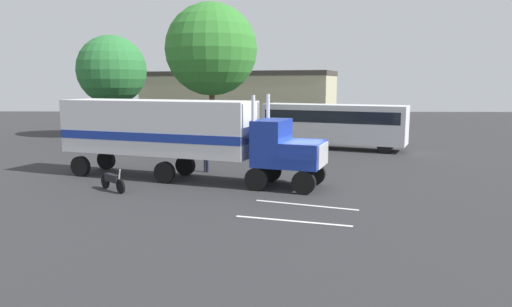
{
  "coord_description": "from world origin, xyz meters",
  "views": [
    {
      "loc": [
        -1.64,
        -22.44,
        5.06
      ],
      "look_at": [
        -2.05,
        0.31,
        1.6
      ],
      "focal_mm": 32.71,
      "sensor_mm": 36.0,
      "label": 1
    }
  ],
  "objects": [
    {
      "name": "semi_truck",
      "position": [
        -6.25,
        1.73,
        2.52
      ],
      "size": [
        14.19,
        6.97,
        4.5
      ],
      "color": "#193399",
      "rests_on": "ground_plane"
    },
    {
      "name": "tree_left",
      "position": [
        -15.84,
        21.19,
        6.21
      ],
      "size": [
        6.39,
        6.39,
        9.42
      ],
      "color": "brown",
      "rests_on": "ground_plane"
    },
    {
      "name": "building_backdrop",
      "position": [
        -4.79,
        29.54,
        3.36
      ],
      "size": [
        22.2,
        12.63,
        6.29
      ],
      "color": "#B7AD8C",
      "rests_on": "ground_plane"
    },
    {
      "name": "tree_center",
      "position": [
        -5.78,
        14.4,
        7.61
      ],
      "size": [
        7.13,
        7.13,
        11.19
      ],
      "color": "brown",
      "rests_on": "ground_plane"
    },
    {
      "name": "person_bystander",
      "position": [
        -4.94,
        3.74,
        0.89
      ],
      "size": [
        0.35,
        0.47,
        1.63
      ],
      "color": "#2D3347",
      "rests_on": "ground_plane"
    },
    {
      "name": "motorcycle",
      "position": [
        -8.8,
        -1.04,
        0.48
      ],
      "size": [
        1.6,
        1.53,
        1.12
      ],
      "color": "black",
      "rests_on": "ground_plane"
    },
    {
      "name": "ground_plane",
      "position": [
        0.0,
        0.0,
        0.0
      ],
      "size": [
        120.0,
        120.0,
        0.0
      ],
      "primitive_type": "plane",
      "color": "#2D2D30"
    },
    {
      "name": "parked_car",
      "position": [
        -13.45,
        13.81,
        0.81
      ],
      "size": [
        4.73,
        3.02,
        1.57
      ],
      "color": "black",
      "rests_on": "ground_plane"
    },
    {
      "name": "lane_stripe_mid",
      "position": [
        -0.59,
        -5.79,
        0.01
      ],
      "size": [
        4.27,
        1.37,
        0.01
      ],
      "primitive_type": "cube",
      "rotation": [
        0.0,
        0.0,
        -0.28
      ],
      "color": "silver",
      "rests_on": "ground_plane"
    },
    {
      "name": "lane_stripe_near",
      "position": [
        0.09,
        -3.5,
        0.01
      ],
      "size": [
        4.19,
        1.67,
        0.01
      ],
      "primitive_type": "cube",
      "rotation": [
        0.0,
        0.0,
        -0.35
      ],
      "color": "silver",
      "rests_on": "ground_plane"
    },
    {
      "name": "parked_bus",
      "position": [
        3.68,
        13.6,
        2.07
      ],
      "size": [
        11.12,
        6.64,
        3.4
      ],
      "color": "silver",
      "rests_on": "ground_plane"
    }
  ]
}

